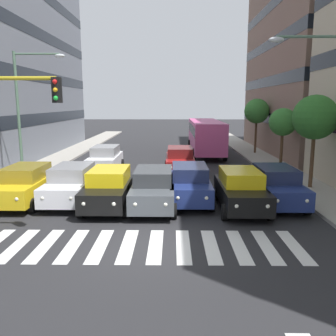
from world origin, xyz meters
TOP-DOWN VIEW (x-y plane):
  - ground_plane at (0.00, 0.00)m, footprint 180.00×180.00m
  - building_left_block_0 at (-13.93, -22.18)m, footprint 8.83×18.69m
  - crosswalk_markings at (-0.00, 0.00)m, footprint 10.35×2.80m
  - car_0 at (-5.68, -4.81)m, footprint 2.02×4.44m
  - car_1 at (-3.95, -4.06)m, footprint 2.02×4.44m
  - car_2 at (-1.79, -5.19)m, footprint 2.02×4.44m
  - car_3 at (-0.16, -4.25)m, footprint 2.02×4.44m
  - car_4 at (1.80, -4.29)m, footprint 2.02×4.44m
  - car_5 at (3.66, -5.07)m, footprint 2.02×4.44m
  - car_6 at (5.78, -4.93)m, footprint 2.02×4.44m
  - car_row2_0 at (-1.49, -11.98)m, footprint 2.02×4.44m
  - car_row2_1 at (3.51, -12.52)m, footprint 2.02×4.44m
  - bus_behind_traffic at (-3.95, -20.85)m, footprint 2.78×10.50m
  - street_lamp_right at (7.16, -8.99)m, footprint 2.85×0.28m
  - street_tree_1 at (-8.36, -7.68)m, footprint 2.31×2.31m
  - street_tree_2 at (-8.53, -13.52)m, footprint 1.89×1.89m
  - street_tree_3 at (-8.46, -20.94)m, footprint 2.18×2.18m

SIDE VIEW (x-z plane):
  - ground_plane at x=0.00m, z-range 0.00..0.00m
  - crosswalk_markings at x=0.00m, z-range 0.00..0.01m
  - car_0 at x=-5.68m, z-range 0.03..1.75m
  - car_1 at x=-3.95m, z-range 0.03..1.75m
  - car_2 at x=-1.79m, z-range 0.03..1.75m
  - car_3 at x=-0.16m, z-range 0.03..1.75m
  - car_4 at x=1.80m, z-range 0.03..1.75m
  - car_5 at x=3.66m, z-range 0.03..1.75m
  - car_6 at x=5.78m, z-range 0.03..1.75m
  - car_row2_0 at x=-1.49m, z-range 0.03..1.75m
  - car_row2_1 at x=3.51m, z-range 0.03..1.75m
  - bus_behind_traffic at x=-3.95m, z-range 0.36..3.36m
  - street_tree_2 at x=-8.53m, z-range 1.22..5.30m
  - street_tree_1 at x=-8.36m, z-range 1.40..6.24m
  - street_tree_3 at x=-8.46m, z-range 1.43..6.23m
  - street_lamp_right at x=7.16m, z-range 0.94..8.12m
  - building_left_block_0 at x=-13.93m, z-range 0.00..16.08m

